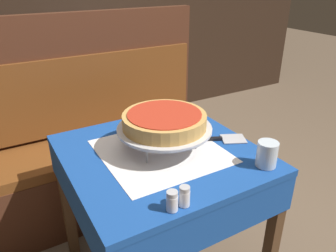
# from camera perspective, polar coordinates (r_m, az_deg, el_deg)

# --- Properties ---
(dining_table_front) EXTENTS (0.79, 0.79, 0.74)m
(dining_table_front) POSITION_cam_1_polar(r_m,az_deg,el_deg) (1.47, -1.22, -8.19)
(dining_table_front) COLOR #194799
(dining_table_front) RESTS_ON ground_plane
(dining_table_rear) EXTENTS (0.67, 0.67, 0.73)m
(dining_table_rear) POSITION_cam_1_polar(r_m,az_deg,el_deg) (2.91, -10.65, 8.54)
(dining_table_rear) COLOR #194799
(dining_table_rear) RESTS_ON ground_plane
(booth_bench) EXTENTS (1.46, 0.45, 1.23)m
(booth_bench) POSITION_cam_1_polar(r_m,az_deg,el_deg) (2.18, -11.24, -4.76)
(booth_bench) COLOR #4C2819
(booth_bench) RESTS_ON ground_plane
(back_wall_panel) EXTENTS (6.00, 0.04, 2.40)m
(back_wall_panel) POSITION_cam_1_polar(r_m,az_deg,el_deg) (3.15, -20.45, 19.59)
(back_wall_panel) COLOR black
(back_wall_panel) RESTS_ON ground_plane
(pizza_pan_stand) EXTENTS (0.40, 0.40, 0.10)m
(pizza_pan_stand) POSITION_cam_1_polar(r_m,az_deg,el_deg) (1.38, -0.62, -0.54)
(pizza_pan_stand) COLOR #ADADB2
(pizza_pan_stand) RESTS_ON dining_table_front
(deep_dish_pizza) EXTENTS (0.35, 0.35, 0.06)m
(deep_dish_pizza) POSITION_cam_1_polar(r_m,az_deg,el_deg) (1.36, -0.63, 1.01)
(deep_dish_pizza) COLOR tan
(deep_dish_pizza) RESTS_ON pizza_pan_stand
(pizza_server) EXTENTS (0.30, 0.18, 0.01)m
(pizza_server) POSITION_cam_1_polar(r_m,az_deg,el_deg) (1.51, 8.23, -2.25)
(pizza_server) COLOR #BCBCC1
(pizza_server) RESTS_ON dining_table_front
(water_glass_near) EXTENTS (0.08, 0.08, 0.10)m
(water_glass_near) POSITION_cam_1_polar(r_m,az_deg,el_deg) (1.34, 16.85, -4.69)
(water_glass_near) COLOR silver
(water_glass_near) RESTS_ON dining_table_front
(salt_shaker) EXTENTS (0.04, 0.04, 0.07)m
(salt_shaker) POSITION_cam_1_polar(r_m,az_deg,el_deg) (1.07, 0.72, -12.93)
(salt_shaker) COLOR silver
(salt_shaker) RESTS_ON dining_table_front
(pepper_shaker) EXTENTS (0.04, 0.04, 0.07)m
(pepper_shaker) POSITION_cam_1_polar(r_m,az_deg,el_deg) (1.09, 2.89, -12.12)
(pepper_shaker) COLOR silver
(pepper_shaker) RESTS_ON dining_table_front
(condiment_caddy) EXTENTS (0.13, 0.13, 0.16)m
(condiment_caddy) POSITION_cam_1_polar(r_m,az_deg,el_deg) (2.87, -10.00, 11.61)
(condiment_caddy) COLOR black
(condiment_caddy) RESTS_ON dining_table_rear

